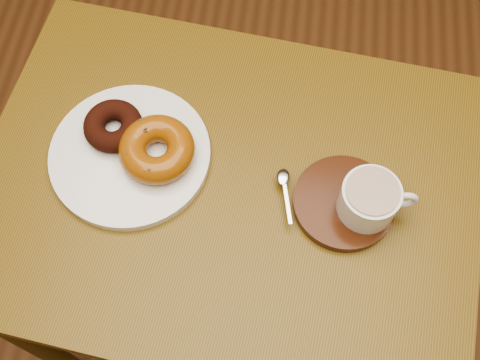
# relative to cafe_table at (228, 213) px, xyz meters

# --- Properties ---
(ground) EXTENTS (6.00, 6.00, 0.00)m
(ground) POSITION_rel_cafe_table_xyz_m (0.07, 0.03, -0.61)
(ground) COLOR brown
(ground) RESTS_ON ground
(cafe_table) EXTENTS (0.83, 0.66, 0.72)m
(cafe_table) POSITION_rel_cafe_table_xyz_m (0.00, 0.00, 0.00)
(cafe_table) COLOR brown
(cafe_table) RESTS_ON ground
(donut_plate) EXTENTS (0.31, 0.31, 0.02)m
(donut_plate) POSITION_rel_cafe_table_xyz_m (-0.16, 0.03, 0.12)
(donut_plate) COLOR white
(donut_plate) RESTS_ON cafe_table
(donut_cinnamon) EXTENTS (0.11, 0.11, 0.03)m
(donut_cinnamon) POSITION_rel_cafe_table_xyz_m (-0.18, 0.06, 0.15)
(donut_cinnamon) COLOR black
(donut_cinnamon) RESTS_ON donut_plate
(donut_caramel) EXTENTS (0.13, 0.13, 0.04)m
(donut_caramel) POSITION_rel_cafe_table_xyz_m (-0.11, 0.03, 0.15)
(donut_caramel) COLOR #945110
(donut_caramel) RESTS_ON donut_plate
(saucer) EXTENTS (0.16, 0.16, 0.02)m
(saucer) POSITION_rel_cafe_table_xyz_m (0.18, -0.01, 0.12)
(saucer) COLOR #361507
(saucer) RESTS_ON cafe_table
(coffee_cup) EXTENTS (0.11, 0.09, 0.06)m
(coffee_cup) POSITION_rel_cafe_table_xyz_m (0.21, -0.02, 0.16)
(coffee_cup) COLOR white
(coffee_cup) RESTS_ON saucer
(teaspoon) EXTENTS (0.03, 0.09, 0.01)m
(teaspoon) POSITION_rel_cafe_table_xyz_m (0.09, 0.01, 0.13)
(teaspoon) COLOR silver
(teaspoon) RESTS_ON saucer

